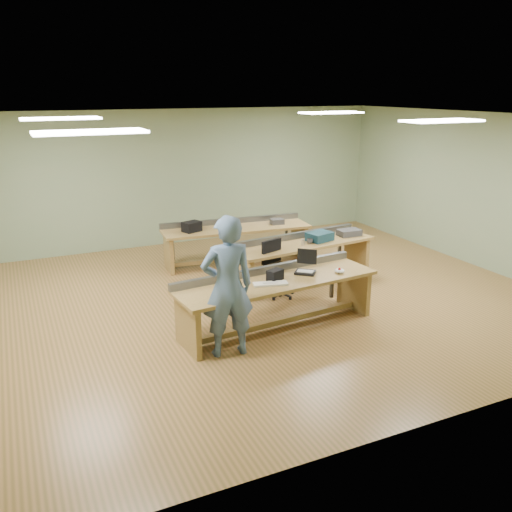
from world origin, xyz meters
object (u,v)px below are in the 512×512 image
workbench_front (277,292)px  parts_bin_grey (349,233)px  mug (310,241)px  camera_bag (275,275)px  parts_bin_teal (320,236)px  workbench_mid (302,253)px  person (227,287)px  drinks_can (303,242)px  task_chair (278,276)px  laptop_base (305,272)px  workbench_back (236,236)px

workbench_front → parts_bin_grey: 2.89m
workbench_front → mug: 2.05m
camera_bag → parts_bin_teal: size_ratio=0.53×
workbench_mid → person: person is taller
mug → workbench_mid: bearing=126.7°
workbench_mid → drinks_can: (-0.08, -0.15, 0.25)m
workbench_mid → camera_bag: size_ratio=12.11×
task_chair → mug: bearing=2.4°
parts_bin_grey → laptop_base: bearing=-139.8°
workbench_back → laptop_base: (-0.16, -3.08, 0.21)m
workbench_front → camera_bag: 0.27m
person → workbench_front: bearing=-147.0°
laptop_base → parts_bin_grey: parts_bin_grey is taller
person → parts_bin_teal: person is taller
person → parts_bin_grey: bearing=-141.3°
workbench_front → camera_bag: (-0.03, -0.00, 0.27)m
workbench_mid → parts_bin_grey: 1.07m
drinks_can → mug: bearing=13.6°
workbench_back → parts_bin_grey: (1.69, -1.52, 0.25)m
workbench_back → person: bearing=-108.8°
parts_bin_grey → mug: 0.97m
workbench_back → person: person is taller
camera_bag → task_chair: bearing=37.4°
workbench_front → laptop_base: bearing=2.1°
task_chair → parts_bin_teal: size_ratio=2.17×
parts_bin_teal → workbench_mid: bearing=176.9°
workbench_mid → laptop_base: workbench_mid is taller
workbench_front → workbench_mid: 2.07m
person → camera_bag: person is taller
workbench_mid → workbench_front: bearing=-136.8°
parts_bin_teal → camera_bag: bearing=-137.5°
laptop_base → workbench_mid: bearing=102.5°
laptop_base → parts_bin_teal: parts_bin_teal is taller
parts_bin_teal → drinks_can: bearing=-162.8°
workbench_mid → parts_bin_grey: bearing=-4.0°
camera_bag → task_chair: 1.40m
workbench_front → laptop_base: size_ratio=10.60×
parts_bin_grey → workbench_mid: bearing=-177.2°
workbench_front → person: size_ratio=1.65×
workbench_mid → drinks_can: size_ratio=26.10×
workbench_front → laptop_base: 0.56m
workbench_mid → laptop_base: size_ratio=9.52×
workbench_back → task_chair: task_chair is taller
laptop_base → mug: size_ratio=2.73×
workbench_front → mug: size_ratio=28.90×
camera_bag → mug: camera_bag is taller
workbench_front → task_chair: bearing=56.1°
workbench_back → task_chair: 2.02m
workbench_back → person: (-1.64, -3.64, 0.40)m
workbench_mid → mug: bearing=-60.1°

